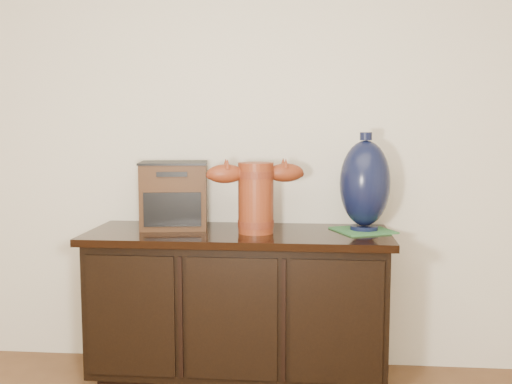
# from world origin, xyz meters

# --- Properties ---
(sideboard) EXTENTS (1.46, 0.56, 0.75)m
(sideboard) POSITION_xyz_m (0.00, 2.23, 0.39)
(sideboard) COLOR black
(sideboard) RESTS_ON ground
(terracotta_vessel) EXTENTS (0.47, 0.22, 0.34)m
(terracotta_vessel) POSITION_xyz_m (0.09, 2.20, 0.95)
(terracotta_vessel) COLOR maroon
(terracotta_vessel) RESTS_ON sideboard
(tv_radio) EXTENTS (0.37, 0.31, 0.33)m
(tv_radio) POSITION_xyz_m (-0.33, 2.31, 0.92)
(tv_radio) COLOR #371F0D
(tv_radio) RESTS_ON sideboard
(green_mat) EXTENTS (0.33, 0.33, 0.01)m
(green_mat) POSITION_xyz_m (0.60, 2.29, 0.76)
(green_mat) COLOR #306C37
(green_mat) RESTS_ON sideboard
(lamp_base) EXTENTS (0.32, 0.32, 0.47)m
(lamp_base) POSITION_xyz_m (0.61, 2.29, 0.99)
(lamp_base) COLOR black
(lamp_base) RESTS_ON green_mat
(spray_can) EXTENTS (0.07, 0.07, 0.19)m
(spray_can) POSITION_xyz_m (-0.21, 2.32, 0.85)
(spray_can) COLOR #550E19
(spray_can) RESTS_ON sideboard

